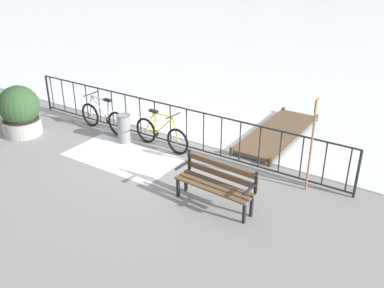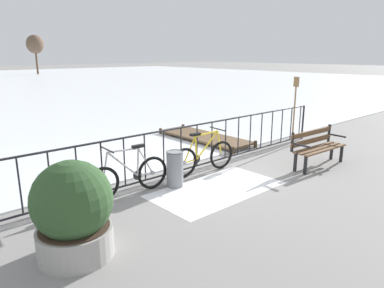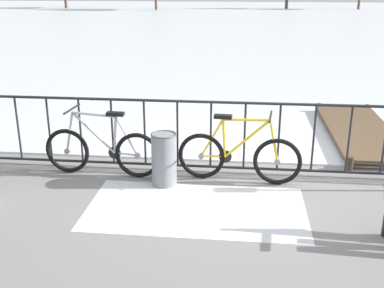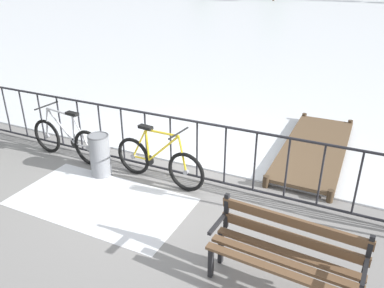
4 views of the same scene
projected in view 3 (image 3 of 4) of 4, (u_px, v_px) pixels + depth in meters
name	position (u px, v px, depth m)	size (l,w,h in m)	color
ground_plane	(243.00, 173.00, 6.85)	(160.00, 160.00, 0.00)	gray
frozen_pond	(246.00, 19.00, 33.50)	(80.00, 56.00, 0.03)	white
snow_patch	(196.00, 208.00, 5.78)	(2.68, 1.43, 0.01)	white
railing_fence	(245.00, 137.00, 6.67)	(9.06, 0.06, 1.07)	#232328
bicycle_near_railing	(239.00, 156.00, 6.47)	(1.71, 0.52, 0.97)	black
bicycle_second	(102.00, 151.00, 6.68)	(1.71, 0.52, 0.97)	black
trash_bin	(164.00, 159.00, 6.36)	(0.35, 0.35, 0.73)	gray
wooden_dock	(360.00, 131.00, 8.38)	(1.10, 3.29, 0.20)	brown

